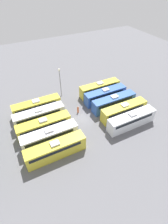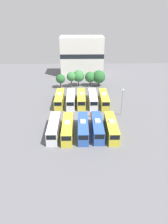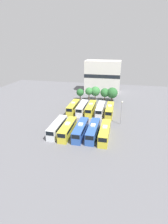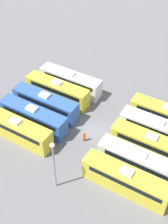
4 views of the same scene
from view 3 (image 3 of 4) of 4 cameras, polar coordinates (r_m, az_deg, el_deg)
The scene contains 19 objects.
ground_plane at distance 57.60m, azimuth 0.80°, elevation -3.38°, with size 117.24×117.24×0.00m, color slate.
bus_0 at distance 51.30m, azimuth -8.68°, elevation -4.79°, with size 2.47×11.16×3.55m.
bus_1 at distance 49.91m, azimuth -5.31°, elevation -5.42°, with size 2.47×11.16×3.55m.
bus_2 at distance 49.22m, azimuth -1.11°, elevation -5.73°, with size 2.47×11.16×3.55m.
bus_3 at distance 48.84m, azimuth 2.96°, elevation -5.99°, with size 2.47×11.16×3.55m.
bus_4 at distance 48.22m, azimuth 6.79°, elevation -6.52°, with size 2.47×11.16×3.55m.
bus_5 at distance 66.31m, azimuth -3.51°, elevation 1.70°, with size 2.47×11.16×3.55m.
bus_6 at distance 65.41m, azimuth -0.57°, elevation 1.45°, with size 2.47×11.16×3.55m.
bus_7 at distance 64.97m, azimuth 2.26°, elevation 1.29°, with size 2.47×11.16×3.55m.
bus_8 at distance 64.44m, azimuth 5.39°, elevation 1.03°, with size 2.47×11.16×3.55m.
bus_9 at distance 63.82m, azimuth 8.37°, elevation 0.68°, with size 2.47×11.16×3.55m.
worker_person at distance 56.73m, azimuth 3.20°, elevation -2.90°, with size 0.36×0.36×1.79m.
light_pole at distance 55.31m, azimuth 12.17°, elevation 1.01°, with size 0.60×0.60×7.87m.
tree_0 at distance 78.96m, azimuth -1.26°, elevation 6.40°, with size 3.37×3.37×5.25m.
tree_1 at distance 78.59m, azimuth 1.63°, elevation 6.78°, with size 3.37×3.37×5.85m.
tree_2 at distance 79.48m, azimuth 3.71°, elevation 6.77°, with size 4.32×4.32×6.12m.
tree_3 at distance 78.98m, azimuth 6.82°, elevation 6.29°, with size 3.98×3.98×5.58m.
tree_4 at distance 78.63m, azimuth 9.19°, elevation 6.17°, with size 4.81×4.81×6.10m.
depot_building at distance 92.41m, azimuth 6.10°, elevation 11.47°, with size 17.81×8.67×16.06m.
Camera 3 is at (10.28, -51.09, 24.52)m, focal length 28.00 mm.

